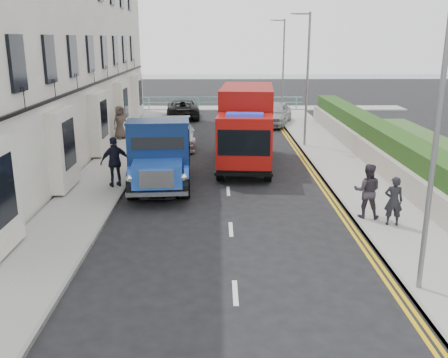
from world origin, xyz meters
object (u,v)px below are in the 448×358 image
(lamp_far, at_px, (282,63))
(bedford_lorry, at_px, (159,159))
(red_lorry, at_px, (246,125))
(lamp_mid, at_px, (305,72))
(lamp_near, at_px, (432,123))
(pedestrian_east_near, at_px, (394,201))
(parked_car_front, at_px, (162,173))

(lamp_far, height_order, bedford_lorry, lamp_far)
(lamp_far, bearing_deg, red_lorry, -103.31)
(bedford_lorry, xyz_separation_m, red_lorry, (3.56, 4.13, 0.64))
(lamp_mid, bearing_deg, lamp_near, -90.00)
(red_lorry, xyz_separation_m, pedestrian_east_near, (4.11, -8.17, -1.00))
(lamp_far, xyz_separation_m, pedestrian_east_near, (0.84, -21.95, -3.10))
(lamp_mid, bearing_deg, parked_car_front, -131.41)
(lamp_mid, xyz_separation_m, red_lorry, (-3.26, -3.78, -2.10))
(lamp_near, xyz_separation_m, red_lorry, (-3.26, 12.22, -2.10))
(pedestrian_east_near, bearing_deg, red_lorry, -54.49)
(red_lorry, height_order, pedestrian_east_near, red_lorry)
(bedford_lorry, height_order, parked_car_front, bedford_lorry)
(red_lorry, relative_size, parked_car_front, 1.85)
(lamp_mid, xyz_separation_m, bedford_lorry, (-6.82, -7.91, -2.74))
(bedford_lorry, xyz_separation_m, parked_car_front, (0.05, 0.23, -0.62))
(pedestrian_east_near, bearing_deg, lamp_far, -78.97)
(lamp_near, height_order, pedestrian_east_near, lamp_near)
(lamp_near, bearing_deg, bedford_lorry, 130.15)
(lamp_mid, relative_size, bedford_lorry, 1.18)
(lamp_mid, height_order, lamp_far, same)
(lamp_near, bearing_deg, lamp_mid, 90.00)
(lamp_mid, xyz_separation_m, pedestrian_east_near, (0.84, -11.95, -3.10))
(bedford_lorry, distance_m, pedestrian_east_near, 8.68)
(lamp_far, relative_size, pedestrian_east_near, 4.49)
(lamp_near, relative_size, pedestrian_east_near, 4.49)
(lamp_far, relative_size, parked_car_front, 1.85)
(lamp_mid, relative_size, red_lorry, 1.00)
(parked_car_front, bearing_deg, red_lorry, 47.79)
(red_lorry, bearing_deg, lamp_mid, 53.95)
(lamp_near, distance_m, lamp_far, 26.00)
(lamp_near, distance_m, bedford_lorry, 10.93)
(lamp_near, height_order, lamp_mid, same)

